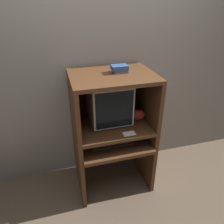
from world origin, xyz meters
TOP-DOWN VIEW (x-y plane):
  - ground_plane at (0.00, 0.00)m, footprint 12.00×12.00m
  - wall_back at (0.00, 0.68)m, footprint 6.00×0.06m
  - desk_base at (0.00, 0.28)m, footprint 0.81×0.65m
  - desk_monitor_shelf at (0.00, 0.31)m, footprint 0.81×0.62m
  - hutch_upper at (0.00, 0.34)m, footprint 0.81×0.62m
  - crt_monitor at (-0.02, 0.38)m, footprint 0.41×0.42m
  - keyboard at (-0.04, 0.22)m, footprint 0.44×0.16m
  - mouse at (0.26, 0.21)m, footprint 0.06×0.04m
  - snack_bag at (0.29, 0.31)m, footprint 0.14×0.11m
  - book_stack at (0.08, 0.34)m, footprint 0.15×0.12m
  - paper_card at (0.10, 0.08)m, footprint 0.12×0.08m

SIDE VIEW (x-z plane):
  - ground_plane at x=0.00m, z-range 0.00..0.00m
  - desk_base at x=0.00m, z-range 0.08..0.69m
  - keyboard at x=-0.04m, z-range 0.61..0.64m
  - mouse at x=0.26m, z-range 0.61..0.64m
  - desk_monitor_shelf at x=0.00m, z-range 0.66..0.85m
  - paper_card at x=0.10m, z-range 0.80..0.80m
  - snack_bag at x=0.29m, z-range 0.80..0.92m
  - crt_monitor at x=-0.02m, z-range 0.81..1.23m
  - hutch_upper at x=0.00m, z-range 0.88..1.43m
  - wall_back at x=0.00m, z-range 0.00..2.60m
  - book_stack at x=0.08m, z-range 1.34..1.41m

